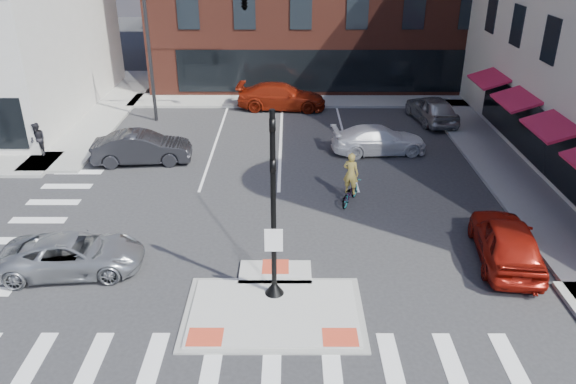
{
  "coord_description": "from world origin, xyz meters",
  "views": [
    {
      "loc": [
        0.46,
        -14.16,
        10.58
      ],
      "look_at": [
        0.42,
        3.84,
        2.0
      ],
      "focal_mm": 35.0,
      "sensor_mm": 36.0,
      "label": 1
    }
  ],
  "objects_px": {
    "bg_car_silver": "(432,109)",
    "cyclist": "(350,186)",
    "silver_suv": "(73,254)",
    "red_sedan": "(506,241)",
    "white_pickup": "(379,140)",
    "bg_car_red": "(281,96)",
    "pedestrian_a": "(38,139)",
    "bg_car_dark": "(142,148)"
  },
  "relations": [
    {
      "from": "bg_car_dark",
      "to": "bg_car_red",
      "type": "distance_m",
      "value": 11.19
    },
    {
      "from": "silver_suv",
      "to": "bg_car_red",
      "type": "distance_m",
      "value": 19.73
    },
    {
      "from": "silver_suv",
      "to": "bg_car_dark",
      "type": "bearing_deg",
      "value": -5.81
    },
    {
      "from": "white_pickup",
      "to": "bg_car_red",
      "type": "bearing_deg",
      "value": 27.78
    },
    {
      "from": "pedestrian_a",
      "to": "bg_car_dark",
      "type": "bearing_deg",
      "value": 21.86
    },
    {
      "from": "white_pickup",
      "to": "cyclist",
      "type": "relative_size",
      "value": 2.15
    },
    {
      "from": "red_sedan",
      "to": "bg_car_red",
      "type": "distance_m",
      "value": 19.58
    },
    {
      "from": "silver_suv",
      "to": "red_sedan",
      "type": "xyz_separation_m",
      "value": [
        14.68,
        0.66,
        0.16
      ]
    },
    {
      "from": "red_sedan",
      "to": "white_pickup",
      "type": "distance_m",
      "value": 10.68
    },
    {
      "from": "white_pickup",
      "to": "pedestrian_a",
      "type": "height_order",
      "value": "pedestrian_a"
    },
    {
      "from": "red_sedan",
      "to": "cyclist",
      "type": "bearing_deg",
      "value": -35.06
    },
    {
      "from": "silver_suv",
      "to": "cyclist",
      "type": "relative_size",
      "value": 2.07
    },
    {
      "from": "white_pickup",
      "to": "bg_car_red",
      "type": "relative_size",
      "value": 0.87
    },
    {
      "from": "red_sedan",
      "to": "bg_car_red",
      "type": "height_order",
      "value": "red_sedan"
    },
    {
      "from": "bg_car_silver",
      "to": "pedestrian_a",
      "type": "height_order",
      "value": "pedestrian_a"
    },
    {
      "from": "white_pickup",
      "to": "cyclist",
      "type": "height_order",
      "value": "cyclist"
    },
    {
      "from": "red_sedan",
      "to": "bg_car_silver",
      "type": "relative_size",
      "value": 1.01
    },
    {
      "from": "silver_suv",
      "to": "white_pickup",
      "type": "distance_m",
      "value": 16.1
    },
    {
      "from": "bg_car_dark",
      "to": "white_pickup",
      "type": "bearing_deg",
      "value": -89.13
    },
    {
      "from": "white_pickup",
      "to": "pedestrian_a",
      "type": "xyz_separation_m",
      "value": [
        -17.03,
        -0.78,
        0.29
      ]
    },
    {
      "from": "white_pickup",
      "to": "bg_car_red",
      "type": "height_order",
      "value": "bg_car_red"
    },
    {
      "from": "white_pickup",
      "to": "bg_car_silver",
      "type": "bearing_deg",
      "value": -43.39
    },
    {
      "from": "bg_car_red",
      "to": "bg_car_dark",
      "type": "bearing_deg",
      "value": 147.55
    },
    {
      "from": "bg_car_red",
      "to": "bg_car_silver",
      "type": "bearing_deg",
      "value": -102.12
    },
    {
      "from": "bg_car_dark",
      "to": "pedestrian_a",
      "type": "xyz_separation_m",
      "value": [
        -5.28,
        0.6,
        0.21
      ]
    },
    {
      "from": "cyclist",
      "to": "pedestrian_a",
      "type": "distance_m",
      "value": 15.81
    },
    {
      "from": "bg_car_silver",
      "to": "cyclist",
      "type": "xyz_separation_m",
      "value": [
        -5.86,
        -10.77,
        -0.04
      ]
    },
    {
      "from": "silver_suv",
      "to": "red_sedan",
      "type": "distance_m",
      "value": 14.7
    },
    {
      "from": "bg_car_silver",
      "to": "silver_suv",
      "type": "bearing_deg",
      "value": 36.51
    },
    {
      "from": "white_pickup",
      "to": "bg_car_silver",
      "type": "height_order",
      "value": "bg_car_silver"
    },
    {
      "from": "white_pickup",
      "to": "pedestrian_a",
      "type": "relative_size",
      "value": 2.87
    },
    {
      "from": "silver_suv",
      "to": "pedestrian_a",
      "type": "xyz_separation_m",
      "value": [
        -5.24,
        10.17,
        0.34
      ]
    },
    {
      "from": "silver_suv",
      "to": "bg_car_dark",
      "type": "distance_m",
      "value": 9.58
    },
    {
      "from": "silver_suv",
      "to": "cyclist",
      "type": "distance_m",
      "value": 11.05
    },
    {
      "from": "bg_car_silver",
      "to": "cyclist",
      "type": "relative_size",
      "value": 2.08
    },
    {
      "from": "cyclist",
      "to": "white_pickup",
      "type": "bearing_deg",
      "value": -85.17
    },
    {
      "from": "red_sedan",
      "to": "bg_car_red",
      "type": "xyz_separation_m",
      "value": [
        -7.95,
        17.89,
        -0.0
      ]
    },
    {
      "from": "silver_suv",
      "to": "bg_car_dark",
      "type": "relative_size",
      "value": 0.99
    },
    {
      "from": "bg_car_dark",
      "to": "bg_car_red",
      "type": "bearing_deg",
      "value": -42.46
    },
    {
      "from": "bg_car_red",
      "to": "cyclist",
      "type": "height_order",
      "value": "cyclist"
    },
    {
      "from": "red_sedan",
      "to": "cyclist",
      "type": "height_order",
      "value": "cyclist"
    },
    {
      "from": "silver_suv",
      "to": "bg_car_silver",
      "type": "bearing_deg",
      "value": -49.96
    }
  ]
}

